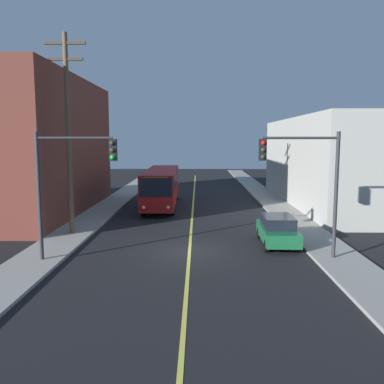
{
  "coord_description": "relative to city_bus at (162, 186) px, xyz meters",
  "views": [
    {
      "loc": [
        0.44,
        -20.69,
        5.78
      ],
      "look_at": [
        0.0,
        8.67,
        2.0
      ],
      "focal_mm": 38.28,
      "sensor_mm": 36.0,
      "label": 1
    }
  ],
  "objects": [
    {
      "name": "ground_plane",
      "position": [
        2.72,
        -14.43,
        -1.82
      ],
      "size": [
        120.0,
        120.0,
        0.0
      ],
      "primitive_type": "plane",
      "color": "black"
    },
    {
      "name": "sidewalk_left",
      "position": [
        -4.53,
        -4.43,
        -1.74
      ],
      "size": [
        2.5,
        90.0,
        0.15
      ],
      "primitive_type": "cube",
      "color": "gray",
      "rests_on": "ground"
    },
    {
      "name": "sidewalk_right",
      "position": [
        9.97,
        -4.43,
        -1.74
      ],
      "size": [
        2.5,
        90.0,
        0.15
      ],
      "primitive_type": "cube",
      "color": "gray",
      "rests_on": "ground"
    },
    {
      "name": "lane_stripe_center",
      "position": [
        2.72,
        0.57,
        -1.81
      ],
      "size": [
        0.16,
        60.0,
        0.01
      ],
      "primitive_type": "cube",
      "color": "#D8CC4C",
      "rests_on": "ground"
    },
    {
      "name": "building_left_brick",
      "position": [
        -10.77,
        -3.08,
        3.43
      ],
      "size": [
        10.0,
        18.65,
        10.5
      ],
      "color": "brown",
      "rests_on": "ground"
    },
    {
      "name": "building_right_warehouse",
      "position": [
        17.22,
        1.61,
        2.0
      ],
      "size": [
        12.0,
        23.07,
        7.64
      ],
      "color": "#B2B2A8",
      "rests_on": "ground"
    },
    {
      "name": "city_bus",
      "position": [
        0.0,
        0.0,
        0.0
      ],
      "size": [
        2.76,
        12.19,
        3.2
      ],
      "color": "maroon",
      "rests_on": "ground"
    },
    {
      "name": "parked_car_green",
      "position": [
        7.54,
        -13.01,
        -0.98
      ],
      "size": [
        1.9,
        4.44,
        1.62
      ],
      "color": "#196038",
      "rests_on": "ground"
    },
    {
      "name": "utility_pole_near",
      "position": [
        -4.49,
        -10.9,
        4.72
      ],
      "size": [
        2.4,
        0.28,
        11.72
      ],
      "color": "brown",
      "rests_on": "sidewalk_left"
    },
    {
      "name": "traffic_signal_left_corner",
      "position": [
        -2.69,
        -16.44,
        2.49
      ],
      "size": [
        3.75,
        0.48,
        6.0
      ],
      "color": "#2D2D33",
      "rests_on": "sidewalk_left"
    },
    {
      "name": "traffic_signal_right_corner",
      "position": [
        8.13,
        -15.92,
        2.49
      ],
      "size": [
        3.75,
        0.48,
        6.0
      ],
      "color": "#2D2D33",
      "rests_on": "sidewalk_right"
    }
  ]
}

